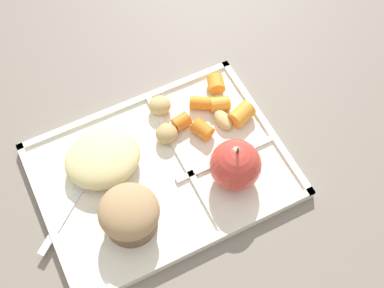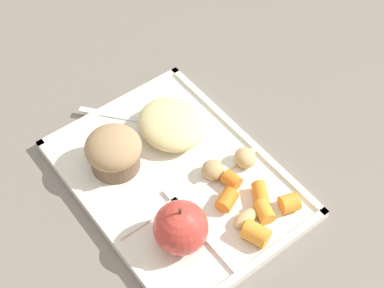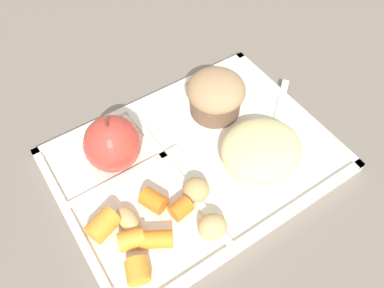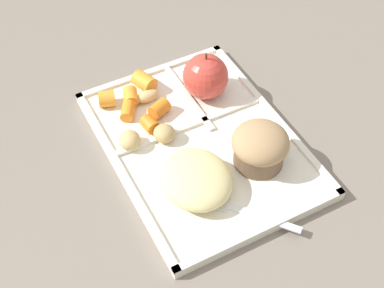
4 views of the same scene
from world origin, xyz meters
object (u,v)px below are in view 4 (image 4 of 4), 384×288
(plastic_fork, at_px, (236,208))
(bran_muffin, at_px, (260,147))
(lunch_tray, at_px, (200,143))
(green_apple, at_px, (206,76))

(plastic_fork, bearing_deg, bran_muffin, 129.13)
(lunch_tray, xyz_separation_m, bran_muffin, (0.07, 0.05, 0.04))
(lunch_tray, bearing_deg, green_apple, 147.03)
(lunch_tray, distance_m, bran_muffin, 0.10)
(bran_muffin, distance_m, plastic_fork, 0.09)
(green_apple, relative_size, plastic_fork, 0.61)
(lunch_tray, bearing_deg, plastic_fork, -6.03)
(bran_muffin, bearing_deg, green_apple, 180.00)
(lunch_tray, xyz_separation_m, plastic_fork, (0.13, -0.01, 0.01))
(bran_muffin, bearing_deg, lunch_tray, -142.25)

